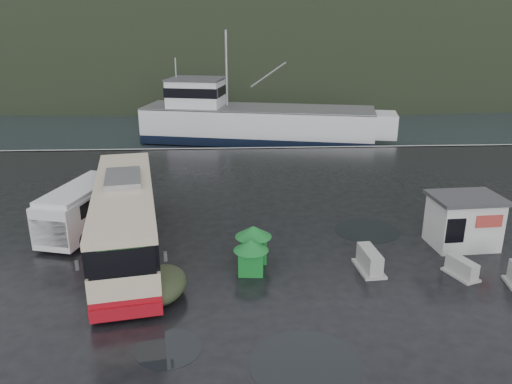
{
  "coord_description": "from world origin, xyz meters",
  "views": [
    {
      "loc": [
        0.53,
        -18.95,
        9.61
      ],
      "look_at": [
        1.7,
        4.15,
        1.7
      ],
      "focal_mm": 35.0,
      "sensor_mm": 36.0,
      "label": 1
    }
  ],
  "objects_px": {
    "coach_bus": "(129,251)",
    "fishing_trawler": "(258,127)",
    "jersey_barrier_a": "(369,270)",
    "dome_tent": "(161,297)",
    "waste_bin_right": "(253,260)",
    "ticket_kiosk": "(460,245)",
    "waste_bin_left": "(251,272)",
    "jersey_barrier_b": "(460,276)",
    "white_van": "(85,231)"
  },
  "relations": [
    {
      "from": "coach_bus",
      "to": "waste_bin_left",
      "type": "distance_m",
      "value": 5.78
    },
    {
      "from": "waste_bin_left",
      "to": "waste_bin_right",
      "type": "distance_m",
      "value": 1.13
    },
    {
      "from": "coach_bus",
      "to": "waste_bin_right",
      "type": "xyz_separation_m",
      "value": [
        5.48,
        -1.09,
        0.0
      ]
    },
    {
      "from": "waste_bin_right",
      "to": "coach_bus",
      "type": "bearing_deg",
      "value": 168.75
    },
    {
      "from": "waste_bin_right",
      "to": "ticket_kiosk",
      "type": "xyz_separation_m",
      "value": [
        9.45,
        0.98,
        0.0
      ]
    },
    {
      "from": "coach_bus",
      "to": "jersey_barrier_b",
      "type": "distance_m",
      "value": 13.99
    },
    {
      "from": "coach_bus",
      "to": "waste_bin_right",
      "type": "relative_size",
      "value": 7.43
    },
    {
      "from": "jersey_barrier_b",
      "to": "waste_bin_right",
      "type": "bearing_deg",
      "value": 167.29
    },
    {
      "from": "coach_bus",
      "to": "jersey_barrier_b",
      "type": "bearing_deg",
      "value": -22.48
    },
    {
      "from": "white_van",
      "to": "dome_tent",
      "type": "relative_size",
      "value": 2.13
    },
    {
      "from": "waste_bin_left",
      "to": "dome_tent",
      "type": "bearing_deg",
      "value": -152.33
    },
    {
      "from": "coach_bus",
      "to": "jersey_barrier_b",
      "type": "xyz_separation_m",
      "value": [
        13.68,
        -2.94,
        0.0
      ]
    },
    {
      "from": "coach_bus",
      "to": "jersey_barrier_a",
      "type": "height_order",
      "value": "coach_bus"
    },
    {
      "from": "white_van",
      "to": "ticket_kiosk",
      "type": "bearing_deg",
      "value": 7.12
    },
    {
      "from": "dome_tent",
      "to": "ticket_kiosk",
      "type": "height_order",
      "value": "ticket_kiosk"
    },
    {
      "from": "waste_bin_left",
      "to": "dome_tent",
      "type": "xyz_separation_m",
      "value": [
        -3.39,
        -1.78,
        0.0
      ]
    },
    {
      "from": "dome_tent",
      "to": "waste_bin_right",
      "type": "bearing_deg",
      "value": 39.35
    },
    {
      "from": "white_van",
      "to": "fishing_trawler",
      "type": "height_order",
      "value": "fishing_trawler"
    },
    {
      "from": "jersey_barrier_a",
      "to": "fishing_trawler",
      "type": "distance_m",
      "value": 29.49
    },
    {
      "from": "fishing_trawler",
      "to": "white_van",
      "type": "bearing_deg",
      "value": -99.07
    },
    {
      "from": "dome_tent",
      "to": "jersey_barrier_a",
      "type": "bearing_deg",
      "value": 11.86
    },
    {
      "from": "jersey_barrier_a",
      "to": "jersey_barrier_b",
      "type": "bearing_deg",
      "value": -10.81
    },
    {
      "from": "white_van",
      "to": "ticket_kiosk",
      "type": "xyz_separation_m",
      "value": [
        17.45,
        -2.44,
        0.0
      ]
    },
    {
      "from": "waste_bin_left",
      "to": "ticket_kiosk",
      "type": "bearing_deg",
      "value": 12.37
    },
    {
      "from": "coach_bus",
      "to": "ticket_kiosk",
      "type": "relative_size",
      "value": 3.81
    },
    {
      "from": "waste_bin_right",
      "to": "fishing_trawler",
      "type": "bearing_deg",
      "value": 86.53
    },
    {
      "from": "dome_tent",
      "to": "jersey_barrier_b",
      "type": "relative_size",
      "value": 1.79
    },
    {
      "from": "dome_tent",
      "to": "white_van",
      "type": "bearing_deg",
      "value": 125.21
    },
    {
      "from": "dome_tent",
      "to": "ticket_kiosk",
      "type": "distance_m",
      "value": 13.56
    },
    {
      "from": "waste_bin_left",
      "to": "jersey_barrier_b",
      "type": "distance_m",
      "value": 8.38
    },
    {
      "from": "jersey_barrier_b",
      "to": "jersey_barrier_a",
      "type": "bearing_deg",
      "value": 169.19
    },
    {
      "from": "waste_bin_right",
      "to": "dome_tent",
      "type": "bearing_deg",
      "value": -140.65
    },
    {
      "from": "waste_bin_left",
      "to": "fishing_trawler",
      "type": "height_order",
      "value": "fishing_trawler"
    },
    {
      "from": "white_van",
      "to": "waste_bin_left",
      "type": "height_order",
      "value": "white_van"
    },
    {
      "from": "waste_bin_left",
      "to": "jersey_barrier_a",
      "type": "height_order",
      "value": "waste_bin_left"
    },
    {
      "from": "waste_bin_right",
      "to": "fishing_trawler",
      "type": "distance_m",
      "value": 28.22
    },
    {
      "from": "fishing_trawler",
      "to": "waste_bin_right",
      "type": "bearing_deg",
      "value": -81.12
    },
    {
      "from": "white_van",
      "to": "waste_bin_right",
      "type": "distance_m",
      "value": 8.7
    },
    {
      "from": "ticket_kiosk",
      "to": "jersey_barrier_a",
      "type": "xyz_separation_m",
      "value": [
        -4.78,
        -2.16,
        0.0
      ]
    },
    {
      "from": "white_van",
      "to": "ticket_kiosk",
      "type": "distance_m",
      "value": 17.62
    },
    {
      "from": "coach_bus",
      "to": "fishing_trawler",
      "type": "height_order",
      "value": "fishing_trawler"
    },
    {
      "from": "waste_bin_left",
      "to": "jersey_barrier_b",
      "type": "xyz_separation_m",
      "value": [
        8.35,
        -0.73,
        0.0
      ]
    },
    {
      "from": "white_van",
      "to": "ticket_kiosk",
      "type": "relative_size",
      "value": 1.85
    },
    {
      "from": "coach_bus",
      "to": "ticket_kiosk",
      "type": "distance_m",
      "value": 14.93
    },
    {
      "from": "jersey_barrier_a",
      "to": "jersey_barrier_b",
      "type": "height_order",
      "value": "jersey_barrier_a"
    },
    {
      "from": "white_van",
      "to": "dome_tent",
      "type": "xyz_separation_m",
      "value": [
        4.46,
        -6.32,
        0.0
      ]
    },
    {
      "from": "dome_tent",
      "to": "jersey_barrier_b",
      "type": "bearing_deg",
      "value": 5.11
    },
    {
      "from": "dome_tent",
      "to": "jersey_barrier_b",
      "type": "distance_m",
      "value": 11.78
    },
    {
      "from": "white_van",
      "to": "jersey_barrier_a",
      "type": "height_order",
      "value": "white_van"
    },
    {
      "from": "waste_bin_right",
      "to": "jersey_barrier_b",
      "type": "height_order",
      "value": "waste_bin_right"
    }
  ]
}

